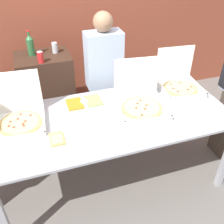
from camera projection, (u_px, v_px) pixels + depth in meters
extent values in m
plane|color=slate|center=(112.00, 178.00, 2.94)|extent=(16.00, 16.00, 0.00)
cube|color=brown|center=(71.00, 11.00, 3.44)|extent=(10.00, 0.06, 2.80)
cube|color=#A8AAB2|center=(112.00, 117.00, 2.45)|extent=(2.24, 1.00, 0.02)
cube|color=#A8AAB2|center=(2.00, 218.00, 2.08)|extent=(0.06, 0.06, 0.83)
cube|color=#A8AAB2|center=(3.00, 145.00, 2.77)|extent=(0.06, 0.06, 0.83)
cube|color=#A8AAB2|center=(181.00, 109.00, 3.32)|extent=(0.06, 0.06, 0.83)
cube|color=white|center=(21.00, 125.00, 2.32)|extent=(0.46, 0.46, 0.02)
cube|color=white|center=(19.00, 137.00, 2.14)|extent=(0.43, 0.05, 0.04)
cube|color=white|center=(44.00, 119.00, 2.34)|extent=(0.05, 0.43, 0.04)
cube|color=white|center=(17.00, 92.00, 2.37)|extent=(0.43, 0.05, 0.41)
cylinder|color=tan|center=(20.00, 123.00, 2.31)|extent=(0.38, 0.38, 0.02)
cylinder|color=#F4D67F|center=(20.00, 122.00, 2.30)|extent=(0.32, 0.32, 0.00)
cylinder|color=#C13D2D|center=(25.00, 121.00, 2.31)|extent=(0.03, 0.03, 0.00)
cylinder|color=#C13D2D|center=(30.00, 115.00, 2.39)|extent=(0.03, 0.03, 0.00)
cylinder|color=#C13D2D|center=(21.00, 114.00, 2.40)|extent=(0.03, 0.03, 0.00)
cylinder|color=#C13D2D|center=(18.00, 119.00, 2.34)|extent=(0.03, 0.03, 0.00)
cylinder|color=#C13D2D|center=(10.00, 122.00, 2.31)|extent=(0.03, 0.03, 0.00)
cylinder|color=#C13D2D|center=(9.00, 126.00, 2.26)|extent=(0.03, 0.03, 0.00)
cylinder|color=#C13D2D|center=(14.00, 127.00, 2.24)|extent=(0.03, 0.03, 0.00)
cylinder|color=#C13D2D|center=(24.00, 126.00, 2.26)|extent=(0.03, 0.03, 0.00)
cylinder|color=#C13D2D|center=(23.00, 124.00, 2.28)|extent=(0.03, 0.03, 0.00)
cube|color=white|center=(142.00, 109.00, 2.52)|extent=(0.50, 0.50, 0.02)
cube|color=white|center=(149.00, 120.00, 2.33)|extent=(0.44, 0.07, 0.04)
cube|color=white|center=(120.00, 109.00, 2.47)|extent=(0.07, 0.44, 0.04)
cube|color=white|center=(163.00, 104.00, 2.53)|extent=(0.07, 0.44, 0.04)
cube|color=white|center=(136.00, 78.00, 2.57)|extent=(0.44, 0.07, 0.42)
cylinder|color=tan|center=(142.00, 108.00, 2.51)|extent=(0.39, 0.39, 0.02)
cylinder|color=#F4D67F|center=(142.00, 107.00, 2.50)|extent=(0.34, 0.34, 0.00)
cylinder|color=#C13D2D|center=(146.00, 105.00, 2.52)|extent=(0.03, 0.03, 0.00)
cylinder|color=#C13D2D|center=(140.00, 100.00, 2.59)|extent=(0.03, 0.03, 0.00)
cylinder|color=#C13D2D|center=(138.00, 103.00, 2.54)|extent=(0.03, 0.03, 0.00)
cylinder|color=#C13D2D|center=(136.00, 108.00, 2.48)|extent=(0.03, 0.03, 0.00)
cylinder|color=#C13D2D|center=(142.00, 115.00, 2.39)|extent=(0.03, 0.03, 0.00)
cylinder|color=#C13D2D|center=(145.00, 109.00, 2.47)|extent=(0.03, 0.03, 0.00)
cube|color=white|center=(180.00, 90.00, 2.82)|extent=(0.45, 0.45, 0.02)
cube|color=white|center=(189.00, 97.00, 2.64)|extent=(0.41, 0.06, 0.04)
cube|color=white|center=(163.00, 90.00, 2.77)|extent=(0.06, 0.41, 0.04)
cube|color=white|center=(197.00, 85.00, 2.84)|extent=(0.06, 0.41, 0.04)
cube|color=white|center=(174.00, 64.00, 2.87)|extent=(0.41, 0.06, 0.39)
cylinder|color=tan|center=(180.00, 88.00, 2.81)|extent=(0.36, 0.36, 0.02)
cylinder|color=#F4D67F|center=(180.00, 87.00, 2.80)|extent=(0.31, 0.31, 0.00)
cylinder|color=#C13D2D|center=(191.00, 87.00, 2.81)|extent=(0.03, 0.03, 0.00)
cylinder|color=#C13D2D|center=(180.00, 83.00, 2.88)|extent=(0.03, 0.03, 0.00)
cylinder|color=#C13D2D|center=(171.00, 84.00, 2.86)|extent=(0.03, 0.03, 0.00)
cylinder|color=#C13D2D|center=(173.00, 88.00, 2.78)|extent=(0.03, 0.03, 0.00)
cylinder|color=#C13D2D|center=(178.00, 91.00, 2.73)|extent=(0.03, 0.03, 0.00)
cylinder|color=#C13D2D|center=(188.00, 89.00, 2.76)|extent=(0.03, 0.03, 0.00)
cylinder|color=white|center=(57.00, 140.00, 2.17)|extent=(0.22, 0.22, 0.01)
cube|color=tan|center=(57.00, 139.00, 2.16)|extent=(0.12, 0.17, 0.02)
cube|color=#F4D67F|center=(57.00, 139.00, 2.14)|extent=(0.09, 0.12, 0.01)
cube|color=white|center=(84.00, 104.00, 2.58)|extent=(0.42, 0.25, 0.03)
cube|color=orange|center=(75.00, 104.00, 2.54)|extent=(0.15, 0.20, 0.02)
cube|color=#8CC65B|center=(94.00, 101.00, 2.59)|extent=(0.15, 0.20, 0.02)
cylinder|color=white|center=(84.00, 102.00, 2.57)|extent=(0.07, 0.07, 0.02)
cube|color=#382319|center=(49.00, 96.00, 3.33)|extent=(0.63, 0.49, 1.09)
cylinder|color=#2D6638|center=(31.00, 47.00, 2.97)|extent=(0.08, 0.08, 0.19)
cone|color=#2D6638|center=(29.00, 37.00, 2.90)|extent=(0.08, 0.08, 0.05)
cylinder|color=#2D6638|center=(28.00, 33.00, 2.87)|extent=(0.03, 0.03, 0.03)
cylinder|color=red|center=(28.00, 31.00, 2.86)|extent=(0.03, 0.03, 0.01)
cylinder|color=silver|center=(55.00, 48.00, 3.04)|extent=(0.07, 0.07, 0.12)
cylinder|color=silver|center=(54.00, 43.00, 3.00)|extent=(0.06, 0.06, 0.00)
cylinder|color=red|center=(40.00, 57.00, 2.82)|extent=(0.07, 0.07, 0.12)
cylinder|color=silver|center=(40.00, 52.00, 2.79)|extent=(0.06, 0.06, 0.00)
cube|color=#473D33|center=(105.00, 112.00, 3.31)|extent=(0.28, 0.20, 0.78)
cube|color=silver|center=(104.00, 60.00, 2.90)|extent=(0.40, 0.22, 0.63)
sphere|color=#9E7556|center=(103.00, 22.00, 2.65)|extent=(0.21, 0.21, 0.21)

